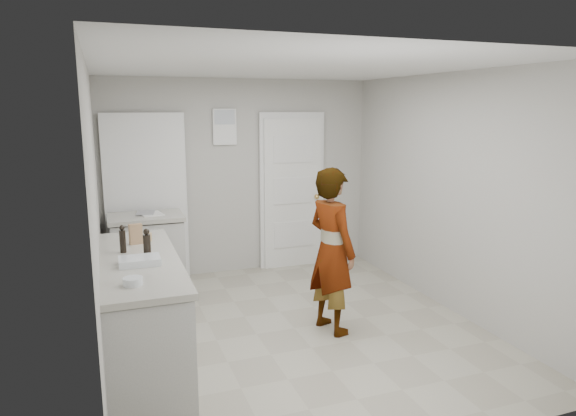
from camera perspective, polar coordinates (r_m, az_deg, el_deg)
name	(u,v)px	position (r m, az deg, el deg)	size (l,w,h in m)	color
ground	(294,328)	(5.20, 0.71, -13.22)	(4.00, 4.00, 0.00)	#9C9683
room_shell	(229,196)	(6.65, -6.62, 1.38)	(4.00, 4.00, 4.00)	#B5B3AB
main_counter	(142,315)	(4.57, -15.96, -11.38)	(0.64, 1.96, 0.93)	silver
side_counter	(148,257)	(6.24, -15.32, -5.23)	(0.84, 0.61, 0.93)	silver
person	(332,251)	(4.92, 4.87, -4.75)	(0.58, 0.38, 1.60)	silver
cake_mix_box	(136,234)	(4.84, -16.57, -2.79)	(0.11, 0.05, 0.19)	#9D724E
spice_jar	(149,237)	(4.93, -15.17, -3.11)	(0.05, 0.05, 0.08)	tan
oil_cruet_a	(147,244)	(4.39, -15.40, -3.85)	(0.06, 0.06, 0.24)	black
oil_cruet_b	(123,239)	(4.59, -17.90, -3.34)	(0.05, 0.05, 0.24)	black
baking_dish	(140,261)	(4.23, -16.17, -5.69)	(0.32, 0.23, 0.06)	silver
egg_bowl	(133,281)	(3.77, -16.85, -7.79)	(0.14, 0.14, 0.05)	silver
papers	(151,214)	(6.15, -14.94, -0.63)	(0.23, 0.30, 0.01)	white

